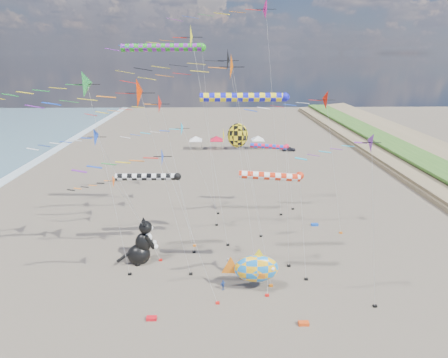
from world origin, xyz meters
The scene contains 31 objects.
ground centered at (0.00, 0.00, 0.00)m, with size 260.00×260.00×0.00m, color brown.
delta_kite_0 centered at (-12.26, 11.52, 14.17)m, with size 10.41×2.00×15.50m.
delta_kite_1 centered at (-5.63, 23.55, 12.20)m, with size 11.55×2.11×13.59m.
delta_kite_2 centered at (0.19, 6.66, 20.74)m, with size 11.39×2.21×22.17m.
delta_kite_3 centered at (-13.56, 8.93, 19.26)m, with size 10.95×2.53×20.79m.
delta_kite_4 centered at (-7.56, 8.81, 18.61)m, with size 12.65×2.82×20.26m.
delta_kite_5 centered at (10.03, 3.40, 15.39)m, with size 7.73×1.62×16.62m.
delta_kite_6 centered at (3.91, 22.96, 26.76)m, with size 14.36×2.72×28.40m.
delta_kite_7 centered at (10.53, 17.32, 16.86)m, with size 12.24×2.40×18.35m.
delta_kite_8 centered at (-14.26, 19.09, 6.69)m, with size 8.30×1.83×7.94m.
delta_kite_9 centered at (-4.66, 14.66, 23.34)m, with size 12.30×2.44×24.84m.
delta_kite_10 centered at (-6.24, 4.19, 13.86)m, with size 10.52×1.65×15.13m.
delta_kite_11 centered at (-0.17, 16.73, 21.07)m, with size 14.65×2.55×22.65m.
delta_kite_12 centered at (-8.22, 14.60, 16.63)m, with size 11.33×2.23×18.05m.
windsock_0 centered at (-6.80, 19.95, 22.56)m, with size 10.90×0.91×23.09m.
windsock_1 centered at (1.73, 10.05, 18.15)m, with size 9.50×0.84×18.64m.
windsock_2 centered at (-8.23, 13.12, 9.45)m, with size 8.28×0.82×9.90m.
windsock_3 centered at (6.55, 24.84, 9.67)m, with size 6.82×0.67×10.09m.
windsock_4 centered at (4.10, 7.61, 11.34)m, with size 7.29×0.77×11.79m.
angelfish_kite centered at (0.96, 14.06, 13.64)m, with size 3.74×3.02×15.07m.
cat_inflatable centered at (-9.55, 11.36, 2.61)m, with size 3.87×1.93×5.22m, color black, non-canonical shape.
fish_inflatable centered at (2.57, 6.16, 2.47)m, with size 5.73×2.12×4.66m.
person_adult centered at (0.04, 9.24, 0.82)m, with size 0.60×0.39×1.64m, color gray.
child_green centered at (3.69, 10.06, 0.51)m, with size 0.50×0.39×1.03m, color #1A7839.
child_blue centered at (-0.60, 6.25, 0.54)m, with size 0.64×0.26×1.08m, color #2D4FA2.
kite_bag_0 centered at (6.23, 1.33, 0.15)m, with size 0.90×0.44×0.30m, color #DD4412.
kite_bag_1 centered at (-6.94, 2.27, 0.15)m, with size 0.90×0.44×0.30m, color red.
kite_bag_2 centered at (12.13, 19.56, 0.15)m, with size 0.90×0.44×0.30m, color #1246BB.
kite_bag_3 centered at (0.29, 9.84, 0.15)m, with size 0.90×0.44×0.30m, color black.
tent_row centered at (1.50, 60.00, 3.15)m, with size 19.20×4.20×3.80m.
parked_car centered at (16.28, 58.00, 0.54)m, with size 1.28×3.19×1.09m, color #26262D.
Camera 1 is at (-1.20, -22.49, 22.00)m, focal length 28.00 mm.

